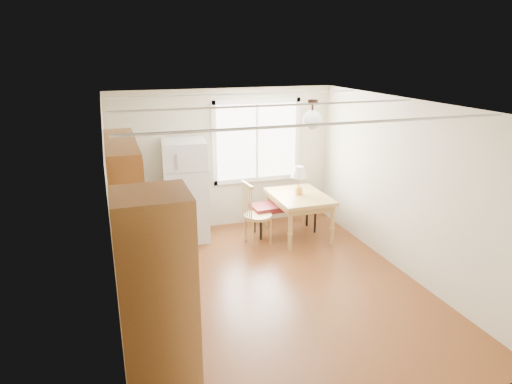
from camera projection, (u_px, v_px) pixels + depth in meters
name	position (u px, v px, depth m)	size (l,w,h in m)	color
room_shell	(273.00, 202.00, 5.90)	(4.60, 5.60, 2.62)	#502610
kitchen_run	(145.00, 271.00, 4.93)	(0.65, 3.40, 2.20)	brown
window_unit	(257.00, 141.00, 8.23)	(1.64, 0.05, 1.51)	white
pendant_light	(312.00, 119.00, 6.17)	(0.26, 0.26, 0.40)	black
refrigerator	(186.00, 191.00, 7.67)	(0.77, 0.77, 1.72)	silver
bench	(285.00, 206.00, 8.01)	(1.24, 0.52, 0.56)	#5D1618
dining_table	(299.00, 201.00, 7.85)	(0.90, 1.19, 0.75)	#A37E3E
chair	(252.00, 209.00, 7.51)	(0.48, 0.47, 1.06)	#A37E3E
table_lamp	(299.00, 174.00, 7.76)	(0.28, 0.28, 0.49)	#C08E3D
coffee_maker	(144.00, 259.00, 4.77)	(0.20, 0.26, 0.38)	black
kettle	(136.00, 267.00, 4.71)	(0.11, 0.11, 0.21)	#B80D1C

